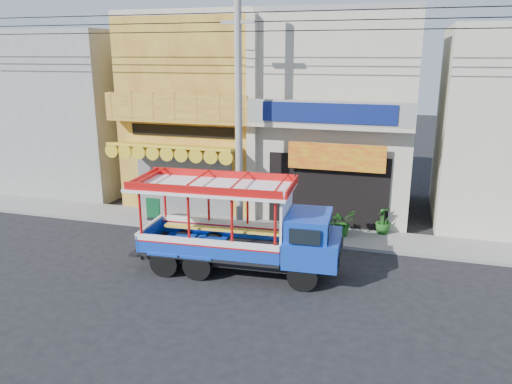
% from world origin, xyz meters
% --- Properties ---
extents(ground, '(90.00, 90.00, 0.00)m').
position_xyz_m(ground, '(0.00, 0.00, 0.00)').
color(ground, black).
rests_on(ground, ground).
extents(sidewalk, '(30.00, 2.00, 0.12)m').
position_xyz_m(sidewalk, '(0.00, 4.00, 0.06)').
color(sidewalk, slate).
rests_on(sidewalk, ground).
extents(shophouse_left, '(6.00, 7.50, 8.24)m').
position_xyz_m(shophouse_left, '(-4.00, 7.96, 4.11)').
color(shophouse_left, '#A76125').
rests_on(shophouse_left, ground).
extents(shophouse_right, '(6.00, 6.75, 8.24)m').
position_xyz_m(shophouse_right, '(2.00, 7.96, 4.11)').
color(shophouse_right, '#C0B79E').
rests_on(shophouse_right, ground).
extents(party_pilaster, '(0.35, 0.30, 8.00)m').
position_xyz_m(party_pilaster, '(-1.00, 4.85, 4.00)').
color(party_pilaster, '#C0B79E').
rests_on(party_pilaster, ground).
extents(filler_building_left, '(6.00, 6.00, 7.60)m').
position_xyz_m(filler_building_left, '(-11.00, 8.00, 3.80)').
color(filler_building_left, gray).
rests_on(filler_building_left, ground).
extents(utility_pole, '(28.00, 0.26, 9.00)m').
position_xyz_m(utility_pole, '(-0.85, 3.30, 5.03)').
color(utility_pole, gray).
rests_on(utility_pole, ground).
extents(songthaew_truck, '(6.47, 2.46, 2.96)m').
position_xyz_m(songthaew_truck, '(0.43, 0.25, 1.43)').
color(songthaew_truck, black).
rests_on(songthaew_truck, ground).
extents(green_sign, '(0.58, 0.28, 0.89)m').
position_xyz_m(green_sign, '(-4.77, 3.66, 0.49)').
color(green_sign, black).
rests_on(green_sign, sidewalk).
extents(potted_plant_a, '(1.21, 1.21, 1.02)m').
position_xyz_m(potted_plant_a, '(2.72, 4.04, 0.63)').
color(potted_plant_a, '#1A4C15').
rests_on(potted_plant_a, sidewalk).
extents(potted_plant_c, '(0.76, 0.76, 1.01)m').
position_xyz_m(potted_plant_c, '(4.14, 4.70, 0.63)').
color(potted_plant_c, '#1A4C15').
rests_on(potted_plant_c, sidewalk).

